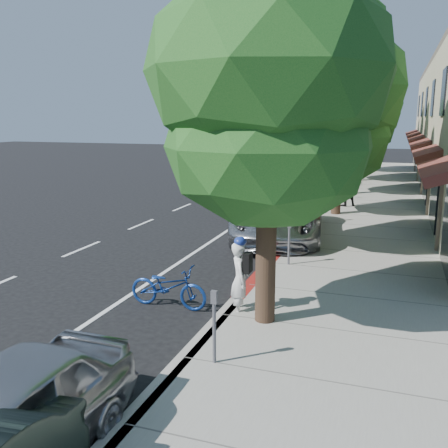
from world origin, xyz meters
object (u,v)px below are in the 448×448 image
at_px(white_pickup, 331,174).
at_px(pedestrian, 346,186).
at_px(bicycle, 168,287).
at_px(silver_suv, 280,214).
at_px(street_tree_1, 319,92).
at_px(street_tree_3, 354,97).
at_px(street_tree_2, 340,110).
at_px(street_tree_5, 367,115).
at_px(street_tree_0, 269,78).
at_px(dark_sedan, 264,194).
at_px(cyclist, 240,279).
at_px(dark_suv_far, 318,165).
at_px(street_tree_4, 362,106).

distance_m(white_pickup, pedestrian, 7.62).
relative_size(bicycle, silver_suv, 0.29).
relative_size(street_tree_1, street_tree_3, 0.97).
bearing_deg(street_tree_2, street_tree_5, 90.00).
relative_size(street_tree_0, pedestrian, 4.27).
bearing_deg(bicycle, street_tree_0, -97.67).
distance_m(silver_suv, dark_sedan, 4.73).
xyz_separation_m(street_tree_1, white_pickup, (-1.40, 15.50, -4.11)).
bearing_deg(street_tree_0, cyclist, 148.21).
bearing_deg(bicycle, street_tree_3, -6.49).
height_order(street_tree_3, pedestrian, street_tree_3).
height_order(street_tree_0, street_tree_1, street_tree_1).
bearing_deg(bicycle, white_pickup, -1.50).
bearing_deg(street_tree_5, cyclist, -91.26).
height_order(silver_suv, dark_suv_far, dark_suv_far).
height_order(street_tree_1, street_tree_4, street_tree_1).
distance_m(street_tree_2, cyclist, 12.17).
xyz_separation_m(street_tree_2, street_tree_5, (0.00, 18.00, -0.10)).
bearing_deg(street_tree_0, street_tree_4, 90.00).
relative_size(street_tree_3, cyclist, 5.08).
relative_size(street_tree_4, street_tree_5, 1.11).
bearing_deg(street_tree_2, silver_suv, -107.28).
distance_m(street_tree_0, silver_suv, 8.62).
bearing_deg(street_tree_0, dark_sedan, 104.59).
height_order(street_tree_1, bicycle, street_tree_1).
xyz_separation_m(street_tree_2, cyclist, (-0.65, -11.60, -3.62)).
distance_m(street_tree_3, dark_suv_far, 9.28).
xyz_separation_m(street_tree_2, street_tree_4, (-0.00, 12.00, 0.43)).
distance_m(street_tree_2, silver_suv, 5.91).
bearing_deg(bicycle, street_tree_5, -3.50).
bearing_deg(pedestrian, bicycle, 51.05).
relative_size(street_tree_1, dark_suv_far, 1.53).
height_order(street_tree_0, street_tree_5, street_tree_0).
relative_size(street_tree_0, street_tree_4, 0.98).
height_order(street_tree_3, silver_suv, street_tree_3).
distance_m(dark_sedan, white_pickup, 9.74).
height_order(street_tree_3, street_tree_4, street_tree_3).
distance_m(street_tree_5, white_pickup, 9.32).
bearing_deg(street_tree_3, street_tree_4, 90.00).
distance_m(dark_suv_far, pedestrian, 12.07).
bearing_deg(dark_sedan, pedestrian, 31.79).
bearing_deg(bicycle, street_tree_2, -10.22).
height_order(street_tree_4, silver_suv, street_tree_4).
relative_size(street_tree_0, dark_suv_far, 1.49).
height_order(street_tree_2, white_pickup, street_tree_2).
height_order(white_pickup, pedestrian, pedestrian).
xyz_separation_m(cyclist, dark_sedan, (-2.45, 11.51, 0.02)).
height_order(street_tree_5, pedestrian, street_tree_5).
bearing_deg(street_tree_3, dark_sedan, -116.97).
xyz_separation_m(street_tree_2, silver_suv, (-1.40, -4.50, -3.57)).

